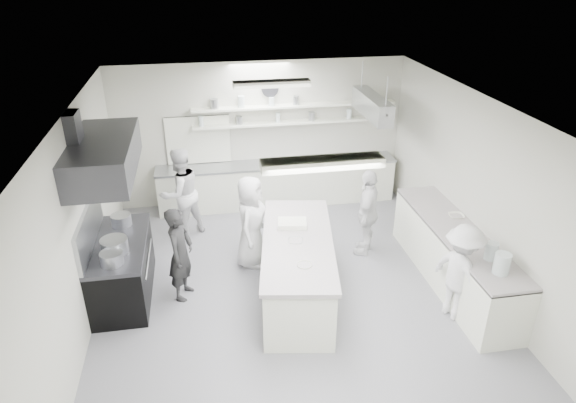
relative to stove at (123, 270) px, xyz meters
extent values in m
cube|color=gray|center=(2.60, -0.40, -0.46)|extent=(6.00, 7.00, 0.02)
cube|color=silver|center=(2.60, -0.40, 2.56)|extent=(6.00, 7.00, 0.02)
cube|color=beige|center=(2.60, 3.10, 1.05)|extent=(6.00, 0.04, 3.00)
cube|color=beige|center=(2.60, -3.90, 1.05)|extent=(6.00, 0.04, 3.00)
cube|color=beige|center=(-0.40, -0.40, 1.05)|extent=(0.04, 7.00, 3.00)
cube|color=beige|center=(5.60, -0.40, 1.05)|extent=(0.04, 7.00, 3.00)
cube|color=black|center=(0.00, 0.00, 0.00)|extent=(0.80, 1.80, 0.90)
cube|color=#333439|center=(0.00, 0.00, 1.90)|extent=(0.85, 2.00, 0.50)
cube|color=white|center=(2.90, 2.80, 0.01)|extent=(5.00, 0.60, 0.92)
cube|color=white|center=(3.30, 2.97, 1.30)|extent=(4.20, 0.26, 0.04)
cube|color=white|center=(3.30, 2.97, 1.65)|extent=(4.20, 0.26, 0.04)
cube|color=black|center=(1.30, 3.08, 1.00)|extent=(1.30, 0.04, 1.00)
cylinder|color=silver|center=(2.80, 3.06, 2.00)|extent=(0.32, 0.05, 0.32)
cube|color=white|center=(5.25, -0.60, 0.02)|extent=(0.74, 3.30, 0.94)
cube|color=#9FA2A7|center=(4.60, 2.00, 1.85)|extent=(0.30, 1.60, 0.40)
cube|color=white|center=(2.60, -2.20, 2.49)|extent=(1.30, 0.25, 0.10)
cube|color=white|center=(2.60, 1.40, 2.49)|extent=(1.30, 0.25, 0.10)
cube|color=white|center=(2.69, -0.52, 0.03)|extent=(1.40, 2.75, 0.97)
cylinder|color=#9FA2A7|center=(0.00, -0.28, 0.59)|extent=(0.39, 0.39, 0.26)
imported|color=#242424|center=(0.92, -0.20, 0.32)|extent=(0.54, 0.65, 1.54)
imported|color=silver|center=(0.91, 1.80, 0.42)|extent=(1.07, 1.02, 1.74)
imported|color=silver|center=(2.09, 0.55, 0.37)|extent=(0.78, 0.93, 1.63)
imported|color=silver|center=(4.15, 0.57, 0.35)|extent=(0.79, 1.01, 1.60)
imported|color=silver|center=(4.91, -1.40, 0.31)|extent=(0.84, 1.11, 1.52)
imported|color=#9FA2A7|center=(2.65, -0.51, 0.54)|extent=(0.29, 0.29, 0.06)
imported|color=white|center=(2.65, -1.20, 0.55)|extent=(0.22, 0.22, 0.07)
imported|color=white|center=(5.45, -0.14, 0.52)|extent=(0.27, 0.27, 0.06)
camera|label=1|loc=(1.39, -6.97, 4.46)|focal=31.58mm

